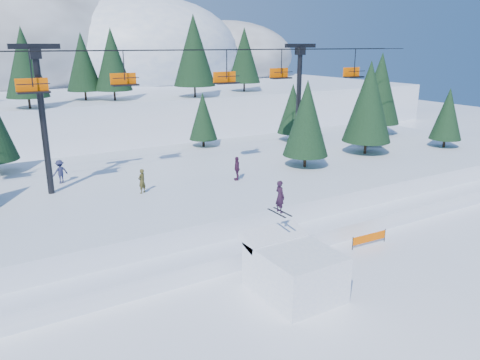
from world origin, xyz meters
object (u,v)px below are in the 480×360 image
chairlift (186,89)px  banner_near (369,238)px  banner_far (364,218)px  jump_kicker (293,269)px

chairlift → banner_near: size_ratio=16.10×
chairlift → banner_far: size_ratio=16.35×
banner_near → banner_far: bearing=49.3°
chairlift → banner_near: chairlift is taller
banner_near → banner_far: same height
jump_kicker → chairlift: (1.71, 16.55, 7.96)m
jump_kicker → banner_far: (10.33, 4.98, -0.83)m
jump_kicker → banner_far: 11.50m
banner_near → banner_far: 3.67m
chairlift → banner_far: chairlift is taller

